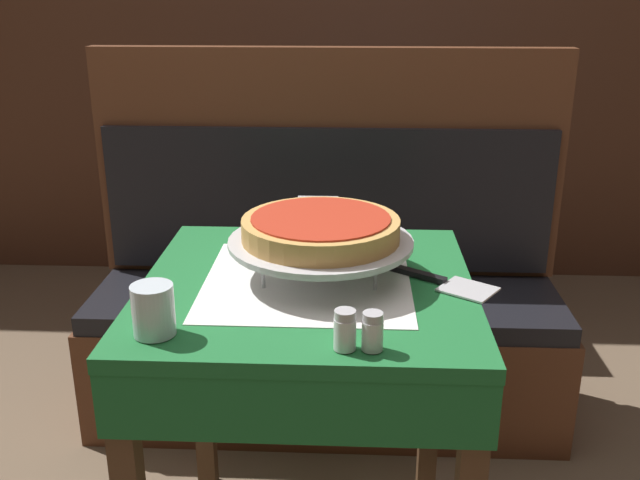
% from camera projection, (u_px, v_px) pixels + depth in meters
% --- Properties ---
extents(dining_table_front, '(0.69, 0.69, 0.78)m').
position_uv_depth(dining_table_front, '(308.00, 328.00, 1.53)').
color(dining_table_front, '#1E6B33').
rests_on(dining_table_front, ground_plane).
extents(dining_table_rear, '(0.63, 0.63, 0.79)m').
position_uv_depth(dining_table_rear, '(389.00, 160.00, 2.96)').
color(dining_table_rear, '#194799').
rests_on(dining_table_rear, ground_plane).
extents(booth_bench, '(1.51, 0.46, 1.19)m').
position_uv_depth(booth_bench, '(326.00, 315.00, 2.34)').
color(booth_bench, brown).
rests_on(booth_bench, ground_plane).
extents(back_wall_panel, '(6.00, 0.04, 2.40)m').
position_uv_depth(back_wall_panel, '(335.00, 23.00, 3.22)').
color(back_wall_panel, '#4C2D1E').
rests_on(back_wall_panel, ground_plane).
extents(pizza_pan_stand, '(0.39, 0.39, 0.08)m').
position_uv_depth(pizza_pan_stand, '(321.00, 244.00, 1.50)').
color(pizza_pan_stand, '#ADADB2').
rests_on(pizza_pan_stand, dining_table_front).
extents(deep_dish_pizza, '(0.33, 0.33, 0.05)m').
position_uv_depth(deep_dish_pizza, '(321.00, 228.00, 1.48)').
color(deep_dish_pizza, tan).
rests_on(deep_dish_pizza, pizza_pan_stand).
extents(pizza_server, '(0.25, 0.20, 0.01)m').
position_uv_depth(pizza_server, '(438.00, 280.00, 1.49)').
color(pizza_server, '#BCBCC1').
rests_on(pizza_server, dining_table_front).
extents(water_glass_near, '(0.08, 0.08, 0.09)m').
position_uv_depth(water_glass_near, '(153.00, 310.00, 1.26)').
color(water_glass_near, silver).
rests_on(water_glass_near, dining_table_front).
extents(salt_shaker, '(0.04, 0.04, 0.07)m').
position_uv_depth(salt_shaker, '(345.00, 330.00, 1.21)').
color(salt_shaker, silver).
rests_on(salt_shaker, dining_table_front).
extents(pepper_shaker, '(0.04, 0.04, 0.07)m').
position_uv_depth(pepper_shaker, '(372.00, 331.00, 1.21)').
color(pepper_shaker, silver).
rests_on(pepper_shaker, dining_table_front).
extents(napkin_holder, '(0.10, 0.05, 0.09)m').
position_uv_depth(napkin_holder, '(318.00, 216.00, 1.77)').
color(napkin_holder, '#B2B2B7').
rests_on(napkin_holder, dining_table_front).
extents(condiment_caddy, '(0.11, 0.11, 0.17)m').
position_uv_depth(condiment_caddy, '(411.00, 121.00, 2.92)').
color(condiment_caddy, black).
rests_on(condiment_caddy, dining_table_rear).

